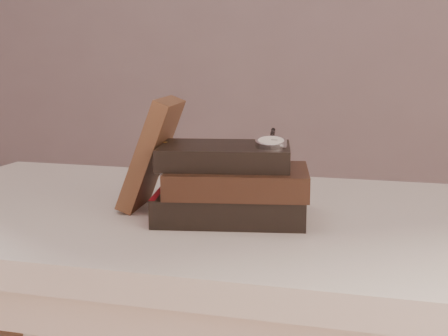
# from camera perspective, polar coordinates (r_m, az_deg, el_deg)

# --- Properties ---
(table) EXTENTS (1.00, 0.60, 0.75)m
(table) POSITION_cam_1_polar(r_m,az_deg,el_deg) (1.04, -3.33, -8.51)
(table) COLOR beige
(table) RESTS_ON ground
(book_stack) EXTENTS (0.25, 0.19, 0.11)m
(book_stack) POSITION_cam_1_polar(r_m,az_deg,el_deg) (0.93, 0.67, -1.50)
(book_stack) COLOR black
(book_stack) RESTS_ON table
(journal) EXTENTS (0.10, 0.12, 0.17)m
(journal) POSITION_cam_1_polar(r_m,az_deg,el_deg) (1.00, -6.53, 1.33)
(journal) COLOR #402618
(journal) RESTS_ON table
(pocket_watch) EXTENTS (0.05, 0.15, 0.02)m
(pocket_watch) POSITION_cam_1_polar(r_m,az_deg,el_deg) (0.92, 4.26, 2.39)
(pocket_watch) COLOR silver
(pocket_watch) RESTS_ON book_stack
(eyeglasses) EXTENTS (0.11, 0.12, 0.04)m
(eyeglasses) POSITION_cam_1_polar(r_m,az_deg,el_deg) (1.01, -3.45, 0.06)
(eyeglasses) COLOR silver
(eyeglasses) RESTS_ON book_stack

